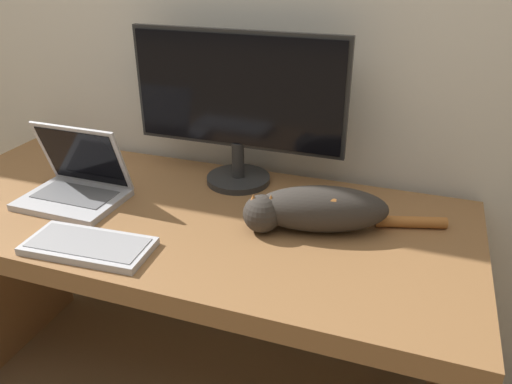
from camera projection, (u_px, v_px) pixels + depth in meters
The scene contains 6 objects.
wall_back at pixel (231, 8), 1.58m from camera, with size 6.40×0.06×2.60m.
desk at pixel (185, 256), 1.53m from camera, with size 1.68×0.72×0.78m.
monitor at pixel (237, 103), 1.53m from camera, with size 0.68×0.21×0.48m.
laptop at pixel (76, 186), 1.51m from camera, with size 0.30×0.23×0.23m.
external_keyboard at pixel (89, 246), 1.28m from camera, with size 0.34×0.17×0.02m.
cat at pixel (316, 209), 1.35m from camera, with size 0.53×0.25×0.13m.
Camera 1 is at (0.63, -0.78, 1.49)m, focal length 35.00 mm.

